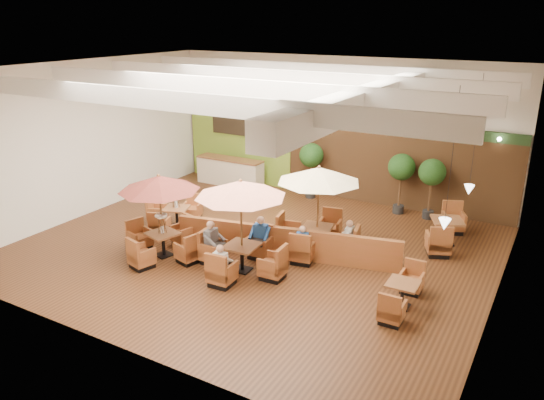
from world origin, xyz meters
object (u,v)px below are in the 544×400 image
Objects in this scene: topiary_1 at (401,169)px; table_2 at (318,194)px; booth_divider at (285,243)px; topiary_2 at (432,175)px; table_0 at (160,201)px; service_counter at (230,172)px; diner_1 at (260,234)px; diner_2 at (213,238)px; diner_0 at (221,260)px; table_4 at (402,295)px; diner_3 at (303,240)px; topiary_0 at (311,157)px; diner_4 at (348,234)px; table_5 at (446,232)px; table_1 at (241,210)px; table_3 at (171,213)px.

table_2 is at bearing -104.99° from topiary_1.
topiary_2 reaches higher than booth_divider.
service_counter is at bearing 123.32° from table_0.
diner_2 is (-1.01, -1.01, 0.00)m from diner_1.
topiary_1 is 3.02× the size of diner_0.
table_0 reaches higher than topiary_2.
diner_3 reaches higher than table_4.
diner_4 is at bearing -52.96° from topiary_0.
topiary_1 is at bearing -180.00° from topiary_2.
topiary_2 is at bearing -130.63° from diner_1.
table_2 is 3.24× the size of diner_2.
table_0 is 5.64m from diner_4.
diner_0 is 2.64m from diner_3.
diner_2 is (-5.62, -4.85, 0.38)m from table_5.
table_1 is at bearing -129.16° from table_2.
topiary_1 reaches higher than table_4.
diner_3 is at bearing -157.93° from table_5.
topiary_0 reaches higher than diner_0.
table_3 is at bearing -19.02° from diner_1.
diner_4 is (3.27, 2.32, -0.04)m from diner_2.
diner_0 is (4.00, -2.71, 0.30)m from table_3.
topiary_1 reaches higher than diner_1.
table_0 reaches higher than service_counter.
diner_3 is (-2.30, -5.50, -0.91)m from topiary_2.
table_5 is 3.18m from topiary_1.
table_5 reaches higher than booth_divider.
table_2 is 1.10× the size of table_3.
topiary_0 is at bearing 107.35° from table_2.
table_0 is 0.96× the size of table_2.
table_4 is at bearing -33.88° from service_counter.
table_5 is 1.34× the size of topiary_0.
table_1 is 4.81m from table_4.
table_1 is 6.92m from topiary_0.
topiary_0 is at bearing 30.57° from diner_4.
booth_divider is 4.66m from table_3.
diner_2 is at bearing 35.84° from diner_1.
table_0 is 4.34m from diner_3.
table_2 reaches higher than booth_divider.
diner_2 is (-4.56, -6.82, -0.86)m from topiary_2.
table_0 is 7.34m from table_4.
diner_0 is at bearing -107.48° from topiary_1.
table_0 is 2.64m from table_1.
table_2 reaches higher than diner_3.
topiary_2 is at bearing 0.00° from topiary_0.
diner_2 is (-3.47, -6.82, -0.90)m from topiary_1.
table_0 is 3.10m from diner_1.
table_3 is 3.46m from diner_2.
table_0 is at bearing -172.34° from diner_3.
topiary_2 is at bearing -22.56° from diner_4.
service_counter is 5.00m from table_3.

